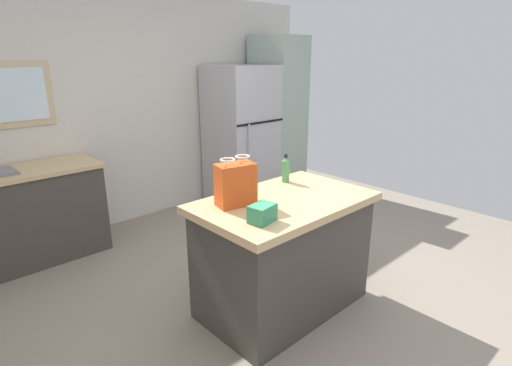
{
  "coord_description": "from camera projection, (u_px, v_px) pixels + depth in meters",
  "views": [
    {
      "loc": [
        -2.05,
        -1.81,
        1.88
      ],
      "look_at": [
        -0.05,
        0.34,
        0.94
      ],
      "focal_mm": 28.33,
      "sensor_mm": 36.0,
      "label": 1
    }
  ],
  "objects": [
    {
      "name": "ground",
      "position": [
        290.0,
        305.0,
        3.17
      ],
      "size": [
        6.28,
        6.28,
        0.0
      ],
      "primitive_type": "plane",
      "color": "gray"
    },
    {
      "name": "back_wall",
      "position": [
        125.0,
        110.0,
        4.53
      ],
      "size": [
        5.24,
        0.13,
        2.55
      ],
      "color": "silver",
      "rests_on": "ground"
    },
    {
      "name": "kitchen_island",
      "position": [
        283.0,
        254.0,
        3.03
      ],
      "size": [
        1.29,
        0.81,
        0.89
      ],
      "color": "#423D38",
      "rests_on": "ground"
    },
    {
      "name": "refrigerator",
      "position": [
        241.0,
        135.0,
        5.22
      ],
      "size": [
        0.77,
        0.76,
        1.76
      ],
      "color": "#B7B7BC",
      "rests_on": "ground"
    },
    {
      "name": "tall_cabinet",
      "position": [
        278.0,
        116.0,
        5.6
      ],
      "size": [
        0.52,
        0.68,
        2.12
      ],
      "color": "#9EB2A8",
      "rests_on": "ground"
    },
    {
      "name": "sink_counter",
      "position": [
        23.0,
        216.0,
        3.72
      ],
      "size": [
        1.39,
        0.6,
        1.08
      ],
      "color": "#423D38",
      "rests_on": "ground"
    },
    {
      "name": "shopping_bag",
      "position": [
        236.0,
        184.0,
        2.74
      ],
      "size": [
        0.29,
        0.21,
        0.34
      ],
      "color": "#DB511E",
      "rests_on": "kitchen_island"
    },
    {
      "name": "small_box",
      "position": [
        262.0,
        213.0,
        2.49
      ],
      "size": [
        0.18,
        0.15,
        0.11
      ],
      "primitive_type": "cube",
      "rotation": [
        0.0,
        0.0,
        0.18
      ],
      "color": "#388E66",
      "rests_on": "kitchen_island"
    },
    {
      "name": "bottle",
      "position": [
        286.0,
        170.0,
        3.26
      ],
      "size": [
        0.06,
        0.06,
        0.23
      ],
      "color": "#4C9956",
      "rests_on": "kitchen_island"
    }
  ]
}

